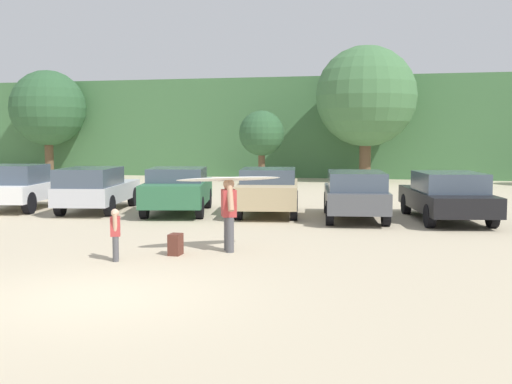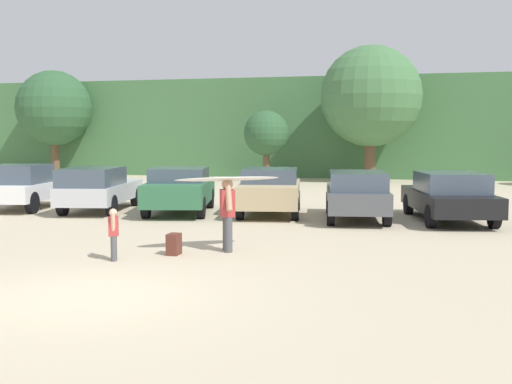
{
  "view_description": "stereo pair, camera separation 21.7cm",
  "coord_description": "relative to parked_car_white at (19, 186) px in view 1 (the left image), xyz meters",
  "views": [
    {
      "loc": [
        4.68,
        -8.86,
        2.51
      ],
      "look_at": [
        1.0,
        6.63,
        1.09
      ],
      "focal_mm": 44.53,
      "sensor_mm": 36.0,
      "label": 1
    },
    {
      "loc": [
        4.89,
        -8.81,
        2.51
      ],
      "look_at": [
        1.0,
        6.63,
        1.09
      ],
      "focal_mm": 44.53,
      "sensor_mm": 36.0,
      "label": 2
    }
  ],
  "objects": [
    {
      "name": "person_adult",
      "position": [
        9.04,
        -5.85,
        0.1
      ],
      "size": [
        0.44,
        0.7,
        1.59
      ],
      "rotation": [
        0.0,
        0.0,
        3.56
      ],
      "color": "#4C4C51",
      "rests_on": "ground_plane"
    },
    {
      "name": "parked_car_forest_green",
      "position": [
        5.58,
        0.32,
        -0.01
      ],
      "size": [
        2.77,
        4.6,
        1.48
      ],
      "rotation": [
        0.0,
        0.0,
        1.79
      ],
      "color": "#2D6642",
      "rests_on": "ground_plane"
    },
    {
      "name": "parked_car_silver",
      "position": [
        2.81,
        0.06,
        -0.01
      ],
      "size": [
        2.51,
        4.69,
        1.48
      ],
      "rotation": [
        0.0,
        0.0,
        1.75
      ],
      "color": "silver",
      "rests_on": "ground_plane"
    },
    {
      "name": "backpack_dropped",
      "position": [
        8.06,
        -6.53,
        -0.57
      ],
      "size": [
        0.24,
        0.34,
        0.45
      ],
      "color": "#592D23",
      "rests_on": "ground_plane"
    },
    {
      "name": "tree_left",
      "position": [
        4.93,
        15.35,
        1.82
      ],
      "size": [
        2.5,
        2.5,
        3.89
      ],
      "color": "brown",
      "rests_on": "ground_plane"
    },
    {
      "name": "parked_car_dark_gray",
      "position": [
        11.3,
        -0.02,
        0.0
      ],
      "size": [
        2.32,
        4.47,
        1.46
      ],
      "rotation": [
        0.0,
        0.0,
        1.71
      ],
      "color": "#4C4F54",
      "rests_on": "ground_plane"
    },
    {
      "name": "parked_car_white",
      "position": [
        0.0,
        0.0,
        0.0
      ],
      "size": [
        2.47,
        4.16,
        1.54
      ],
      "rotation": [
        0.0,
        0.0,
        1.73
      ],
      "color": "white",
      "rests_on": "ground_plane"
    },
    {
      "name": "parked_car_black",
      "position": [
        13.95,
        0.41,
        -0.04
      ],
      "size": [
        2.8,
        4.95,
        1.45
      ],
      "rotation": [
        0.0,
        0.0,
        1.78
      ],
      "color": "black",
      "rests_on": "ground_plane"
    },
    {
      "name": "tree_ridge_back",
      "position": [
        -9.18,
        16.95,
        3.42
      ],
      "size": [
        4.7,
        4.7,
        6.59
      ],
      "color": "brown",
      "rests_on": "ground_plane"
    },
    {
      "name": "hillside_ridge",
      "position": [
        8.09,
        24.25,
        2.19
      ],
      "size": [
        108.0,
        12.0,
        5.98
      ],
      "primitive_type": "cube",
      "color": "#427042",
      "rests_on": "ground_plane"
    },
    {
      "name": "parked_car_tan",
      "position": [
        8.5,
        0.67,
        -0.0
      ],
      "size": [
        2.46,
        4.22,
        1.46
      ],
      "rotation": [
        0.0,
        0.0,
        1.74
      ],
      "color": "tan",
      "rests_on": "ground_plane"
    },
    {
      "name": "ground_plane",
      "position": [
        8.09,
        -10.12,
        -0.8
      ],
      "size": [
        120.0,
        120.0,
        0.0
      ],
      "primitive_type": "plane",
      "color": "#C1B293"
    },
    {
      "name": "person_child",
      "position": [
        7.11,
        -7.39,
        -0.2
      ],
      "size": [
        0.28,
        0.48,
        1.05
      ],
      "rotation": [
        0.0,
        0.0,
        3.56
      ],
      "color": "#4C4C51",
      "rests_on": "ground_plane"
    },
    {
      "name": "surfboard_white",
      "position": [
        9.04,
        -5.81,
        0.78
      ],
      "size": [
        2.32,
        1.87,
        0.17
      ],
      "rotation": [
        0.0,
        0.0,
        3.74
      ],
      "color": "white"
    },
    {
      "name": "tree_center_left",
      "position": [
        10.56,
        16.03,
        3.82
      ],
      "size": [
        5.45,
        5.45,
        7.36
      ],
      "color": "brown",
      "rests_on": "ground_plane"
    }
  ]
}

